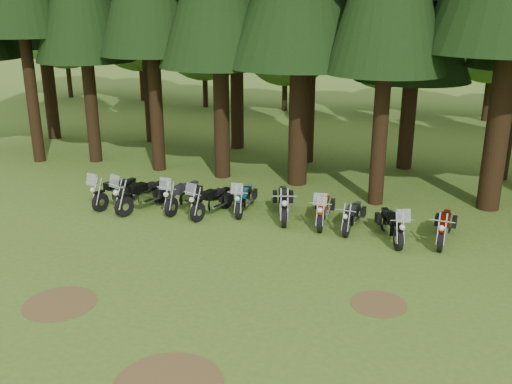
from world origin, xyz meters
The scene contains 19 objects.
ground centered at (0.00, 0.00, 0.00)m, with size 120.00×120.00×0.00m, color #39581E.
decid_0 centered at (-22.10, 25.26, 5.90)m, with size 8.00×7.78×10.00m.
decid_1 centered at (-15.99, 25.76, 5.83)m, with size 7.91×7.69×9.88m.
decid_2 centered at (-10.43, 24.78, 4.95)m, with size 6.72×6.53×8.40m.
decid_3 centered at (-4.71, 25.13, 4.51)m, with size 6.12×5.95×7.65m.
decid_4 centered at (1.58, 26.32, 4.37)m, with size 5.93×5.76×7.41m.
decid_5 centered at (8.29, 25.71, 6.23)m, with size 8.45×8.21×10.56m.
dirt_patch_0 centered at (-3.00, -2.00, 0.01)m, with size 1.80×1.80×0.01m, color #4C3D1E.
dirt_patch_1 centered at (4.50, 0.50, 0.01)m, with size 1.40×1.40×0.01m, color #4C3D1E.
motorcycle_0 centered at (-5.56, 4.79, 0.49)m, with size 0.80×2.35×1.48m.
motorcycle_1 centered at (-4.37, 4.64, 0.53)m, with size 1.13×2.46×1.58m.
motorcycle_2 centered at (-3.04, 5.16, 0.50)m, with size 0.53×2.37×1.49m.
motorcycle_3 centered at (-1.83, 4.95, 0.48)m, with size 0.89×2.28×1.44m.
motorcycle_4 centered at (-0.88, 5.62, 0.46)m, with size 0.54×2.20×1.38m.
motorcycle_5 centered at (0.61, 5.49, 0.51)m, with size 0.88×2.37×0.99m.
motorcycle_6 centered at (2.03, 5.37, 0.48)m, with size 0.54×2.28×1.43m.
motorcycle_7 centered at (3.03, 5.19, 0.42)m, with size 0.35×2.04×0.83m.
motorcycle_8 centered at (4.35, 4.68, 0.47)m, with size 1.08×2.17×1.41m.
motorcycle_9 centered at (5.90, 5.05, 0.46)m, with size 0.37×2.21×0.90m.
Camera 1 is at (5.60, -12.31, 7.10)m, focal length 40.00 mm.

